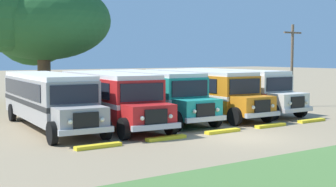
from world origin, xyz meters
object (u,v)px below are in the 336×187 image
parked_bus_slot_0 (48,97)px  parked_bus_slot_4 (232,88)px  parked_bus_slot_2 (150,92)px  parked_bus_slot_3 (199,90)px  parked_bus_slot_1 (109,95)px  utility_pole (292,63)px  broad_shade_tree (37,20)px

parked_bus_slot_0 → parked_bus_slot_4: bearing=94.3°
parked_bus_slot_4 → parked_bus_slot_0: bearing=-89.2°
parked_bus_slot_2 → parked_bus_slot_3: (3.50, -0.31, 0.00)m
parked_bus_slot_1 → utility_pole: utility_pole is taller
broad_shade_tree → utility_pole: (15.07, -12.33, -3.27)m
parked_bus_slot_2 → broad_shade_tree: broad_shade_tree is taller
parked_bus_slot_0 → parked_bus_slot_1: (3.15, -0.71, 0.00)m
parked_bus_slot_0 → parked_bus_slot_1: 3.23m
parked_bus_slot_3 → broad_shade_tree: broad_shade_tree is taller
parked_bus_slot_0 → parked_bus_slot_2: same height
parked_bus_slot_1 → parked_bus_slot_2: (3.16, 0.77, 0.00)m
parked_bus_slot_4 → broad_shade_tree: bearing=-141.0°
parked_bus_slot_0 → parked_bus_slot_3: same height
parked_bus_slot_2 → parked_bus_slot_4: (6.59, 0.06, 0.00)m
parked_bus_slot_0 → parked_bus_slot_1: same height
parked_bus_slot_1 → parked_bus_slot_4: same height
parked_bus_slot_4 → utility_pole: utility_pole is taller
parked_bus_slot_0 → parked_bus_slot_3: (9.81, -0.25, 0.00)m
parked_bus_slot_3 → parked_bus_slot_4: 3.11m
parked_bus_slot_3 → utility_pole: utility_pole is taller
parked_bus_slot_3 → parked_bus_slot_4: bearing=98.7°
parked_bus_slot_4 → utility_pole: bearing=85.5°
parked_bus_slot_3 → utility_pole: (8.60, -0.08, 1.69)m
parked_bus_slot_4 → broad_shade_tree: 16.03m
parked_bus_slot_2 → parked_bus_slot_4: bearing=93.5°
parked_bus_slot_4 → parked_bus_slot_1: bearing=-84.9°
parked_bus_slot_3 → utility_pole: bearing=91.2°
parked_bus_slot_1 → utility_pole: size_ratio=1.81×
parked_bus_slot_3 → broad_shade_tree: (-6.47, 12.25, 4.96)m
parked_bus_slot_4 → utility_pole: size_ratio=1.79×
parked_bus_slot_4 → broad_shade_tree: size_ratio=0.93×
parked_bus_slot_3 → parked_bus_slot_4: (3.09, 0.37, 0.00)m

